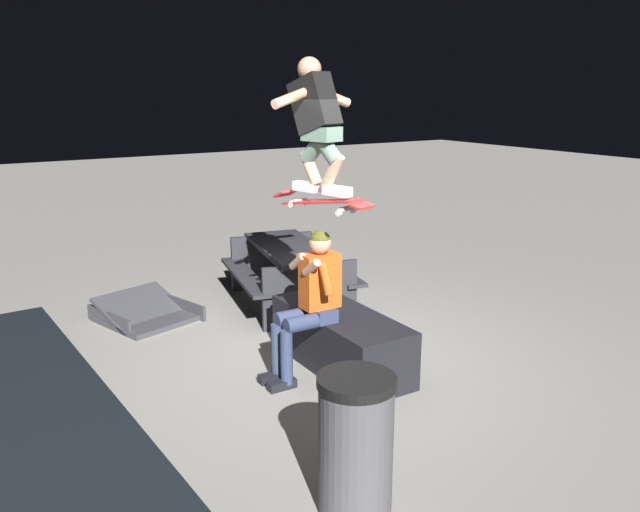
{
  "coord_description": "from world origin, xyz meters",
  "views": [
    {
      "loc": [
        -4.91,
        3.09,
        2.59
      ],
      "look_at": [
        -0.25,
        0.15,
        1.14
      ],
      "focal_mm": 35.96,
      "sensor_mm": 36.0,
      "label": 1
    }
  ],
  "objects_px": {
    "person_sitting_on_ledge": "(309,297)",
    "skateboard": "(322,202)",
    "ledge_box_main": "(341,339)",
    "picnic_table_back": "(289,265)",
    "skater_airborne": "(317,119)",
    "trash_bin": "(356,445)",
    "kicker_ramp": "(147,315)"
  },
  "relations": [
    {
      "from": "picnic_table_back",
      "to": "person_sitting_on_ledge",
      "type": "bearing_deg",
      "value": 155.52
    },
    {
      "from": "person_sitting_on_ledge",
      "to": "trash_bin",
      "type": "distance_m",
      "value": 1.98
    },
    {
      "from": "ledge_box_main",
      "to": "person_sitting_on_ledge",
      "type": "height_order",
      "value": "person_sitting_on_ledge"
    },
    {
      "from": "skater_airborne",
      "to": "skateboard",
      "type": "bearing_deg",
      "value": -165.92
    },
    {
      "from": "skater_airborne",
      "to": "kicker_ramp",
      "type": "distance_m",
      "value": 3.36
    },
    {
      "from": "ledge_box_main",
      "to": "skater_airborne",
      "type": "distance_m",
      "value": 2.09
    },
    {
      "from": "person_sitting_on_ledge",
      "to": "skater_airborne",
      "type": "relative_size",
      "value": 1.23
    },
    {
      "from": "skateboard",
      "to": "trash_bin",
      "type": "height_order",
      "value": "skateboard"
    },
    {
      "from": "picnic_table_back",
      "to": "skater_airborne",
      "type": "bearing_deg",
      "value": 157.31
    },
    {
      "from": "skateboard",
      "to": "kicker_ramp",
      "type": "bearing_deg",
      "value": 20.34
    },
    {
      "from": "skateboard",
      "to": "person_sitting_on_ledge",
      "type": "bearing_deg",
      "value": 34.3
    },
    {
      "from": "person_sitting_on_ledge",
      "to": "skateboard",
      "type": "height_order",
      "value": "skateboard"
    },
    {
      "from": "skateboard",
      "to": "trash_bin",
      "type": "xyz_separation_m",
      "value": [
        -1.71,
        0.83,
        -1.19
      ]
    },
    {
      "from": "trash_bin",
      "to": "skateboard",
      "type": "bearing_deg",
      "value": -25.93
    },
    {
      "from": "ledge_box_main",
      "to": "skateboard",
      "type": "bearing_deg",
      "value": 115.06
    },
    {
      "from": "ledge_box_main",
      "to": "person_sitting_on_ledge",
      "type": "bearing_deg",
      "value": 97.12
    },
    {
      "from": "skateboard",
      "to": "skater_airborne",
      "type": "height_order",
      "value": "skater_airborne"
    },
    {
      "from": "skateboard",
      "to": "skater_airborne",
      "type": "relative_size",
      "value": 0.93
    },
    {
      "from": "person_sitting_on_ledge",
      "to": "skater_airborne",
      "type": "distance_m",
      "value": 1.56
    },
    {
      "from": "person_sitting_on_ledge",
      "to": "picnic_table_back",
      "type": "distance_m",
      "value": 2.08
    },
    {
      "from": "person_sitting_on_ledge",
      "to": "picnic_table_back",
      "type": "relative_size",
      "value": 0.71
    },
    {
      "from": "skater_airborne",
      "to": "trash_bin",
      "type": "xyz_separation_m",
      "value": [
        -1.76,
        0.82,
        -1.87
      ]
    },
    {
      "from": "ledge_box_main",
      "to": "skateboard",
      "type": "height_order",
      "value": "skateboard"
    },
    {
      "from": "person_sitting_on_ledge",
      "to": "picnic_table_back",
      "type": "bearing_deg",
      "value": -24.48
    },
    {
      "from": "person_sitting_on_ledge",
      "to": "skateboard",
      "type": "bearing_deg",
      "value": -145.7
    },
    {
      "from": "ledge_box_main",
      "to": "picnic_table_back",
      "type": "height_order",
      "value": "picnic_table_back"
    },
    {
      "from": "skateboard",
      "to": "kicker_ramp",
      "type": "distance_m",
      "value": 2.98
    },
    {
      "from": "ledge_box_main",
      "to": "trash_bin",
      "type": "bearing_deg",
      "value": 148.44
    },
    {
      "from": "skateboard",
      "to": "kicker_ramp",
      "type": "relative_size",
      "value": 0.9
    },
    {
      "from": "trash_bin",
      "to": "ledge_box_main",
      "type": "bearing_deg",
      "value": -31.56
    },
    {
      "from": "ledge_box_main",
      "to": "skater_airborne",
      "type": "relative_size",
      "value": 1.44
    },
    {
      "from": "skater_airborne",
      "to": "trash_bin",
      "type": "height_order",
      "value": "skater_airborne"
    }
  ]
}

